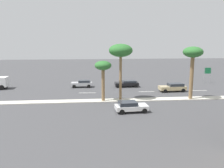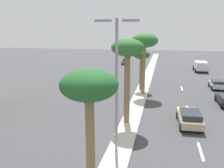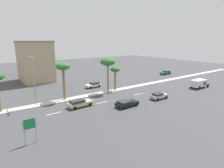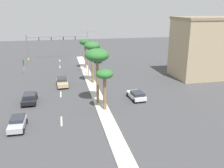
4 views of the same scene
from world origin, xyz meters
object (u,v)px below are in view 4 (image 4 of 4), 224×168
Objects in this scene: sedan_tan_left at (62,82)px; sedan_white_near at (137,95)px; palm_tree_inboard at (92,48)px; palm_tree_front at (97,56)px; directional_road_sign at (23,64)px; palm_tree_rear at (85,43)px; sedan_silver_rear at (17,123)px; commercial_building at (204,48)px; palm_tree_right at (105,76)px; traffic_signal_gantry at (44,43)px; sedan_blue_mid at (97,59)px; street_lamp_inboard at (88,49)px; sedan_black_far at (29,98)px.

sedan_white_near is at bearing 139.90° from sedan_tan_left.
palm_tree_front is (0.67, 10.56, 0.56)m from palm_tree_inboard.
sedan_white_near is (-19.23, 19.77, -1.53)m from directional_road_sign.
sedan_silver_rear is at bearing 68.46° from palm_tree_rear.
commercial_building is 2.08× the size of palm_tree_right.
traffic_signal_gantry reaches higher than sedan_blue_mid.
sedan_blue_mid is (-4.34, -29.28, -6.48)m from palm_tree_front.
palm_tree_rear reaches higher than sedan_silver_rear.
commercial_building reaches higher than palm_tree_rear.
directional_road_sign is 17.32m from palm_tree_inboard.
street_lamp_inboard is at bearing 89.59° from palm_tree_rear.
directional_road_sign is 13.06m from sedan_tan_left.
sedan_black_far is 16.44m from sedan_white_near.
palm_tree_front reaches higher than directional_road_sign.
traffic_signal_gantry is 2.43× the size of palm_tree_rear.
palm_tree_rear reaches higher than traffic_signal_gantry.
commercial_building reaches higher than sedan_silver_rear.
palm_tree_right reaches higher than sedan_blue_mid.
sedan_white_near is at bearing 93.66° from sedan_blue_mid.
sedan_tan_left is 21.53m from sedan_blue_mid.
sedan_white_near is (-6.19, -0.43, -6.48)m from palm_tree_front.
sedan_tan_left is (5.61, 6.42, -4.79)m from street_lamp_inboard.
street_lamp_inboard reaches higher than sedan_white_near.
palm_tree_rear reaches higher than sedan_blue_mid.
palm_tree_right is (-9.94, 38.53, 0.47)m from traffic_signal_gantry.
palm_tree_front is at bearing 88.21° from street_lamp_inboard.
sedan_black_far is at bearing -93.02° from sedan_silver_rear.
street_lamp_inboard is at bearing 116.75° from traffic_signal_gantry.
directional_road_sign is at bearing -84.56° from sedan_silver_rear.
directional_road_sign is at bearing -52.29° from sedan_tan_left.
traffic_signal_gantry is at bearing -66.35° from sedan_white_near.
street_lamp_inboard reaches higher than palm_tree_right.
palm_tree_front reaches higher than sedan_blue_mid.
sedan_tan_left is at bearing 127.71° from directional_road_sign.
palm_tree_rear reaches higher than directional_road_sign.
street_lamp_inboard is at bearing -89.76° from palm_tree_right.
street_lamp_inboard reaches higher than sedan_black_far.
directional_road_sign is 0.34× the size of street_lamp_inboard.
palm_tree_inboard is (-10.02, 25.36, 2.18)m from traffic_signal_gantry.
commercial_building is 38.28m from sedan_silver_rear.
sedan_tan_left is at bearing 99.30° from traffic_signal_gantry.
street_lamp_inboard is at bearing 164.12° from directional_road_sign.
sedan_silver_rear is at bearing 55.74° from palm_tree_inboard.
palm_tree_rear is at bearing -75.50° from sedan_white_near.
palm_tree_front is 2.09× the size of sedan_silver_rear.
palm_tree_right is at bearing 29.81° from commercial_building.
commercial_building is 1.76× the size of palm_tree_rear.
sedan_black_far is (5.00, 7.27, -0.09)m from sedan_tan_left.
traffic_signal_gantry reaches higher than sedan_silver_rear.
directional_road_sign is at bearing 8.44° from palm_tree_rear.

